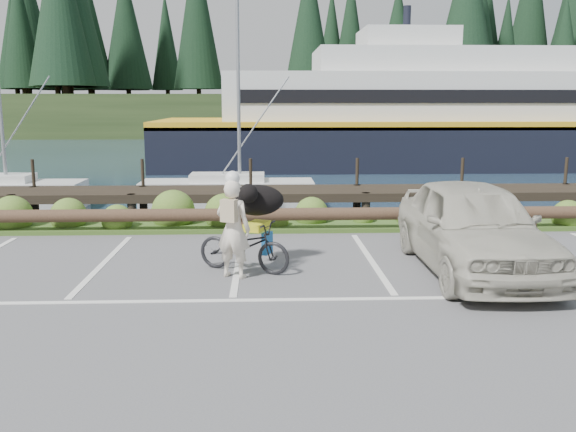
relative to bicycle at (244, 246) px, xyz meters
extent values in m
plane|color=#505052|center=(-0.13, -1.30, -0.47)|extent=(72.00, 72.00, 0.00)
plane|color=#1C3043|center=(-0.13, 46.70, -1.67)|extent=(160.00, 160.00, 0.00)
cube|color=#3D5B21|center=(-0.13, 4.00, -0.42)|extent=(34.00, 1.60, 0.10)
imported|color=black|center=(0.00, 0.00, 0.00)|extent=(1.90, 1.30, 0.94)
imported|color=beige|center=(-0.17, -0.38, 0.40)|extent=(0.75, 0.64, 1.75)
ellipsoid|color=black|center=(0.23, 0.53, 0.77)|extent=(0.87, 1.14, 0.59)
imported|color=#B8B3A1|center=(4.17, -0.13, 0.37)|extent=(2.00, 4.93, 1.68)
camera|label=1|loc=(0.38, -10.86, 2.59)|focal=38.00mm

